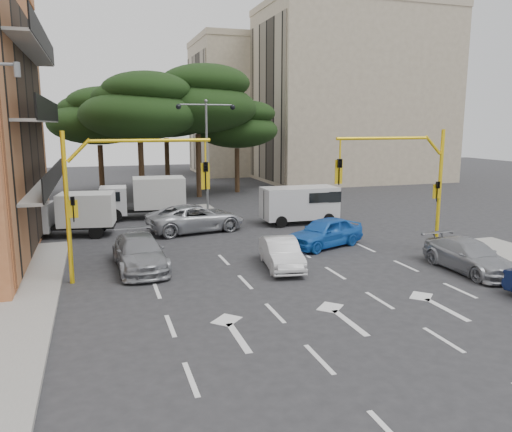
{
  "coord_description": "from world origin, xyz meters",
  "views": [
    {
      "loc": [
        -7.47,
        -18.4,
        6.25
      ],
      "look_at": [
        0.24,
        5.54,
        1.6
      ],
      "focal_mm": 35.0,
      "sensor_mm": 36.0,
      "label": 1
    }
  ],
  "objects_px": {
    "street_lamp_center": "(207,136)",
    "box_truck_b": "(144,198)",
    "car_white_hatch": "(281,253)",
    "box_truck_a": "(70,215)",
    "signal_mast_right": "(409,174)",
    "car_blue_compact": "(325,232)",
    "van_white": "(299,205)",
    "car_silver_parked": "(469,256)",
    "signal_mast_left": "(114,185)",
    "car_silver_cross_a": "(196,218)",
    "car_silver_wagon": "(140,252)"
  },
  "relations": [
    {
      "from": "signal_mast_right",
      "to": "signal_mast_left",
      "type": "relative_size",
      "value": 1.0
    },
    {
      "from": "signal_mast_right",
      "to": "van_white",
      "type": "bearing_deg",
      "value": 103.45
    },
    {
      "from": "car_blue_compact",
      "to": "car_silver_cross_a",
      "type": "distance_m",
      "value": 8.02
    },
    {
      "from": "car_silver_parked",
      "to": "street_lamp_center",
      "type": "bearing_deg",
      "value": 113.5
    },
    {
      "from": "signal_mast_left",
      "to": "car_silver_parked",
      "type": "xyz_separation_m",
      "value": [
        14.4,
        -3.48,
        -3.21
      ]
    },
    {
      "from": "car_silver_cross_a",
      "to": "signal_mast_left",
      "type": "bearing_deg",
      "value": 138.87
    },
    {
      "from": "car_silver_cross_a",
      "to": "van_white",
      "type": "height_order",
      "value": "van_white"
    },
    {
      "from": "street_lamp_center",
      "to": "car_silver_wagon",
      "type": "xyz_separation_m",
      "value": [
        -5.84,
        -12.77,
        -4.7
      ]
    },
    {
      "from": "signal_mast_left",
      "to": "car_blue_compact",
      "type": "bearing_deg",
      "value": 12.97
    },
    {
      "from": "signal_mast_left",
      "to": "box_truck_a",
      "type": "height_order",
      "value": "signal_mast_left"
    },
    {
      "from": "car_silver_parked",
      "to": "van_white",
      "type": "xyz_separation_m",
      "value": [
        -2.84,
        12.04,
        0.51
      ]
    },
    {
      "from": "signal_mast_right",
      "to": "car_blue_compact",
      "type": "bearing_deg",
      "value": 143.25
    },
    {
      "from": "car_silver_wagon",
      "to": "car_white_hatch",
      "type": "bearing_deg",
      "value": -19.09
    },
    {
      "from": "signal_mast_left",
      "to": "car_blue_compact",
      "type": "relative_size",
      "value": 1.34
    },
    {
      "from": "signal_mast_right",
      "to": "car_silver_parked",
      "type": "distance_m",
      "value": 4.8
    },
    {
      "from": "street_lamp_center",
      "to": "box_truck_a",
      "type": "xyz_separation_m",
      "value": [
        -8.96,
        -4.97,
        -4.21
      ]
    },
    {
      "from": "car_silver_cross_a",
      "to": "box_truck_b",
      "type": "height_order",
      "value": "box_truck_b"
    },
    {
      "from": "car_blue_compact",
      "to": "street_lamp_center",
      "type": "bearing_deg",
      "value": 175.52
    },
    {
      "from": "street_lamp_center",
      "to": "car_silver_parked",
      "type": "height_order",
      "value": "street_lamp_center"
    },
    {
      "from": "street_lamp_center",
      "to": "car_blue_compact",
      "type": "distance_m",
      "value": 13.02
    },
    {
      "from": "car_silver_wagon",
      "to": "car_silver_parked",
      "type": "height_order",
      "value": "car_silver_wagon"
    },
    {
      "from": "box_truck_a",
      "to": "box_truck_b",
      "type": "xyz_separation_m",
      "value": [
        4.46,
        4.24,
        0.16
      ]
    },
    {
      "from": "street_lamp_center",
      "to": "box_truck_a",
      "type": "height_order",
      "value": "street_lamp_center"
    },
    {
      "from": "van_white",
      "to": "street_lamp_center",
      "type": "bearing_deg",
      "value": -137.93
    },
    {
      "from": "signal_mast_left",
      "to": "box_truck_a",
      "type": "bearing_deg",
      "value": 103.4
    },
    {
      "from": "car_white_hatch",
      "to": "signal_mast_right",
      "type": "bearing_deg",
      "value": 12.95
    },
    {
      "from": "car_white_hatch",
      "to": "box_truck_b",
      "type": "bearing_deg",
      "value": 117.04
    },
    {
      "from": "box_truck_a",
      "to": "box_truck_b",
      "type": "height_order",
      "value": "box_truck_b"
    },
    {
      "from": "street_lamp_center",
      "to": "van_white",
      "type": "bearing_deg",
      "value": -48.88
    },
    {
      "from": "signal_mast_left",
      "to": "box_truck_b",
      "type": "xyz_separation_m",
      "value": [
        2.3,
        13.28,
        -2.51
      ]
    },
    {
      "from": "box_truck_a",
      "to": "car_silver_wagon",
      "type": "bearing_deg",
      "value": -149.51
    },
    {
      "from": "signal_mast_left",
      "to": "van_white",
      "type": "relative_size",
      "value": 1.27
    },
    {
      "from": "car_white_hatch",
      "to": "van_white",
      "type": "height_order",
      "value": "van_white"
    },
    {
      "from": "car_silver_parked",
      "to": "car_white_hatch",
      "type": "bearing_deg",
      "value": 158.4
    },
    {
      "from": "car_silver_cross_a",
      "to": "box_truck_a",
      "type": "relative_size",
      "value": 1.16
    },
    {
      "from": "car_white_hatch",
      "to": "box_truck_b",
      "type": "xyz_separation_m",
      "value": [
        -4.6,
        13.79,
        0.72
      ]
    },
    {
      "from": "car_silver_wagon",
      "to": "box_truck_a",
      "type": "distance_m",
      "value": 8.41
    },
    {
      "from": "car_silver_cross_a",
      "to": "box_truck_a",
      "type": "distance_m",
      "value": 7.03
    },
    {
      "from": "signal_mast_left",
      "to": "street_lamp_center",
      "type": "relative_size",
      "value": 0.77
    },
    {
      "from": "box_truck_a",
      "to": "signal_mast_left",
      "type": "bearing_deg",
      "value": -157.91
    },
    {
      "from": "street_lamp_center",
      "to": "box_truck_b",
      "type": "relative_size",
      "value": 1.39
    },
    {
      "from": "car_silver_cross_a",
      "to": "box_truck_a",
      "type": "xyz_separation_m",
      "value": [
        -6.96,
        0.9,
        0.42
      ]
    },
    {
      "from": "signal_mast_left",
      "to": "car_white_hatch",
      "type": "bearing_deg",
      "value": -4.23
    },
    {
      "from": "street_lamp_center",
      "to": "car_silver_cross_a",
      "type": "xyz_separation_m",
      "value": [
        -2.0,
        -5.87,
        -4.63
      ]
    },
    {
      "from": "street_lamp_center",
      "to": "van_white",
      "type": "height_order",
      "value": "street_lamp_center"
    },
    {
      "from": "car_white_hatch",
      "to": "box_truck_b",
      "type": "relative_size",
      "value": 0.71
    },
    {
      "from": "car_silver_cross_a",
      "to": "car_silver_parked",
      "type": "bearing_deg",
      "value": -150.99
    },
    {
      "from": "car_white_hatch",
      "to": "car_silver_wagon",
      "type": "distance_m",
      "value": 6.19
    },
    {
      "from": "signal_mast_right",
      "to": "box_truck_a",
      "type": "bearing_deg",
      "value": 150.17
    },
    {
      "from": "signal_mast_left",
      "to": "box_truck_b",
      "type": "relative_size",
      "value": 1.07
    }
  ]
}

